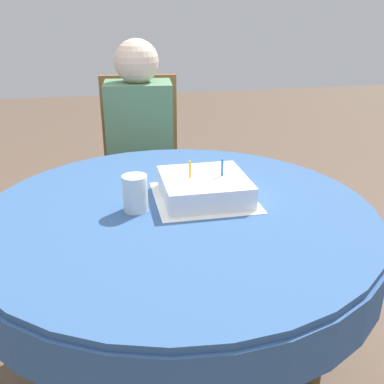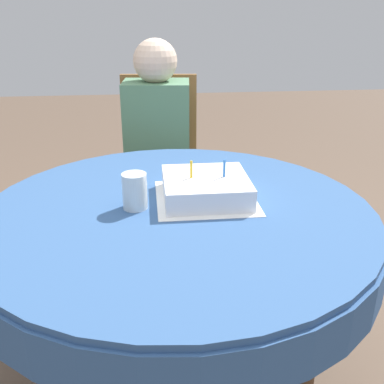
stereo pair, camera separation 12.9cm
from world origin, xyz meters
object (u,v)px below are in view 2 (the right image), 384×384
(chair, at_px, (160,166))
(birthday_cake, at_px, (206,187))
(drinking_glass, at_px, (135,191))
(person, at_px, (157,137))

(chair, bearing_deg, birthday_cake, -77.37)
(chair, height_order, birthday_cake, chair)
(drinking_glass, bearing_deg, chair, 83.90)
(chair, xyz_separation_m, birthday_cake, (0.12, -0.96, 0.26))
(person, xyz_separation_m, birthday_cake, (0.13, -0.85, 0.06))
(person, bearing_deg, drinking_glass, -90.96)
(chair, height_order, person, person)
(chair, height_order, drinking_glass, chair)
(birthday_cake, bearing_deg, chair, 97.38)
(chair, xyz_separation_m, drinking_glass, (-0.11, -1.01, 0.28))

